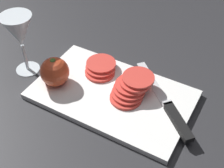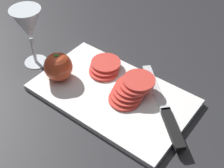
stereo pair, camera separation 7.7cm
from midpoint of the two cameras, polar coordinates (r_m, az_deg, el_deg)
ground_plane at (r=0.76m, az=-1.67°, el=-5.42°), size 3.00×3.00×0.00m
cutting_board at (r=0.80m, az=-2.77°, el=-2.10°), size 0.40×0.24×0.02m
wine_glass at (r=0.85m, az=-19.17°, el=8.73°), size 0.08×0.08×0.17m
whole_tomato at (r=0.81m, az=-12.97°, el=2.24°), size 0.08×0.08×0.08m
knife at (r=0.74m, az=8.13°, el=-5.46°), size 0.23×0.21×0.01m
tomato_slice_stack_near at (r=0.85m, az=-4.73°, el=2.84°), size 0.09×0.10×0.02m
tomato_slice_stack_far at (r=0.77m, az=0.71°, el=-0.78°), size 0.10×0.13×0.04m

